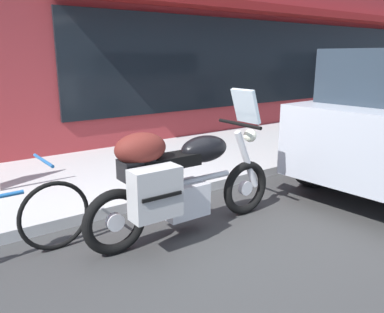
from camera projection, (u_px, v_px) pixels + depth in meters
ground_plane at (209, 238)px, 3.75m from camera, size 80.00×80.00×0.00m
storefront_building at (366, 17)px, 11.06m from camera, size 25.55×0.90×5.65m
touring_motorcycle at (178, 178)px, 3.64m from camera, size 2.15×0.66×1.38m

